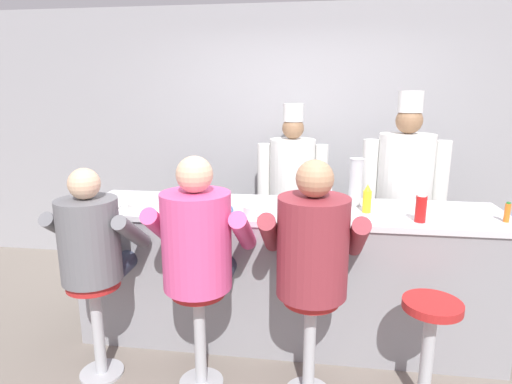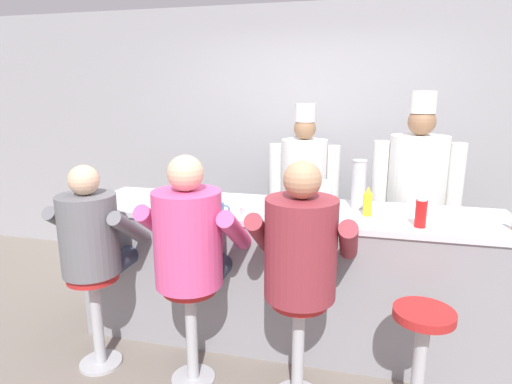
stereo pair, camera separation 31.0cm
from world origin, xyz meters
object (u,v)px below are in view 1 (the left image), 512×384
Objects in this scene: coffee_mug_blue at (222,210)px; cup_stack_steel at (356,182)px; ketchup_bottle_red at (421,206)px; diner_seated_grey at (93,247)px; diner_seated_pink at (199,246)px; cook_in_whites_far at (404,190)px; cereal_bowl at (138,207)px; breakfast_plate at (102,207)px; mustard_bottle_yellow at (367,199)px; napkin_dispenser_chrome at (292,209)px; empty_stool_round at (429,337)px; cook_in_whites_near at (292,185)px; coffee_mug_white at (251,212)px; diner_seated_maroon at (312,252)px; water_pitcher_clear at (321,192)px; hot_sauce_bottle_orange at (507,212)px.

cup_stack_steel is at bearing 25.82° from coffee_mug_blue.
coffee_mug_blue is at bearing -176.70° from ketchup_bottle_red.
diner_seated_grey is (-0.77, -0.34, -0.17)m from coffee_mug_blue.
coffee_mug_blue is at bearing 77.61° from diner_seated_pink.
diner_seated_pink is 0.80× the size of cook_in_whites_far.
ketchup_bottle_red reaches higher than cereal_bowl.
breakfast_plate is 0.48m from diner_seated_grey.
napkin_dispenser_chrome is (-0.51, -0.24, -0.02)m from mustard_bottle_yellow.
diner_seated_grey is 2.12m from empty_stool_round.
napkin_dispenser_chrome is 0.08× the size of cook_in_whites_near.
mustard_bottle_yellow is 1.86m from diner_seated_grey.
cook_in_whites_near is at bearing 161.48° from cook_in_whites_far.
diner_seated_maroon is at bearing -39.48° from coffee_mug_white.
ketchup_bottle_red is 0.97m from cook_in_whites_far.
coffee_mug_white is at bearing -162.31° from mustard_bottle_yellow.
diner_seated_maroon is 1.58m from cook_in_whites_far.
water_pitcher_clear is at bearing 86.62° from diner_seated_maroon.
cook_in_whites_far reaches higher than coffee_mug_blue.
cook_in_whites_near is at bearing 119.43° from cup_stack_steel.
ketchup_bottle_red is at bearing -94.53° from cook_in_whites_far.
breakfast_plate is 1.59m from diner_seated_maroon.
breakfast_plate reaches higher than empty_stool_round.
cereal_bowl is at bearing -163.29° from water_pitcher_clear.
breakfast_plate is at bearing -157.39° from cook_in_whites_far.
diner_seated_grey is 0.94× the size of diner_seated_pink.
coffee_mug_blue reaches higher than breakfast_plate.
diner_seated_maroon is at bearing -15.45° from breakfast_plate.
ketchup_bottle_red is 0.15× the size of diner_seated_maroon.
water_pitcher_clear is 1.38× the size of coffee_mug_white.
diner_seated_maroon is (-0.30, -0.78, -0.27)m from cup_stack_steel.
cook_in_whites_far is at bearing 52.08° from cup_stack_steel.
napkin_dispenser_chrome is 0.10× the size of diner_seated_grey.
diner_seated_maroon is (0.69, -0.00, -0.00)m from diner_seated_pink.
cook_in_whites_far reaches higher than ketchup_bottle_red.
coffee_mug_white is at bearing -178.38° from napkin_dispenser_chrome.
ketchup_bottle_red is at bearing 31.06° from diner_seated_maroon.
hot_sauce_bottle_orange is at bearing -17.00° from cup_stack_steel.
diner_seated_pink is at bearing -136.54° from cook_in_whites_far.
diner_seated_pink is at bearing -141.70° from cup_stack_steel.
diner_seated_grey reaches higher than empty_stool_round.
cereal_bowl is (0.29, -0.03, 0.02)m from breakfast_plate.
breakfast_plate is 2.49m from cook_in_whites_far.
diner_seated_pink reaches higher than diner_seated_maroon.
cook_in_whites_far reaches higher than cereal_bowl.
hot_sauce_bottle_orange is at bearing 43.54° from empty_stool_round.
ketchup_bottle_red is 1.58× the size of cereal_bowl.
diner_seated_grey is 1.38m from diner_seated_maroon.
hot_sauce_bottle_orange is at bearing 2.20° from cereal_bowl.
diner_seated_grey is (-0.14, -0.40, -0.16)m from cereal_bowl.
coffee_mug_white reaches higher than breakfast_plate.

